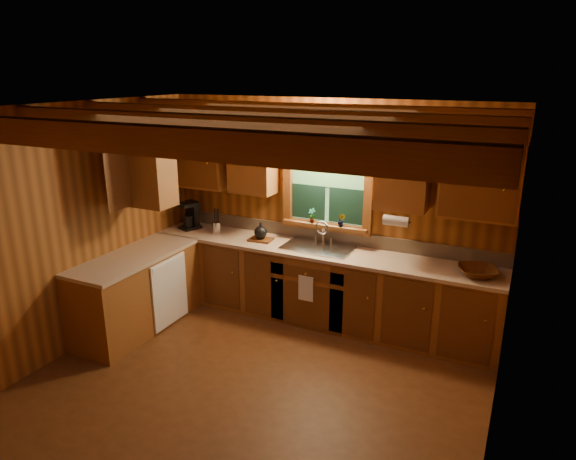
# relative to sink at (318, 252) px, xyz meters

# --- Properties ---
(room) EXTENTS (4.20, 4.20, 4.20)m
(room) POSITION_rel_sink_xyz_m (0.00, -1.60, 0.44)
(room) COLOR #532D14
(room) RESTS_ON ground
(ceiling_beams) EXTENTS (4.20, 2.54, 0.18)m
(ceiling_beams) POSITION_rel_sink_xyz_m (0.00, -1.60, 1.63)
(ceiling_beams) COLOR brown
(ceiling_beams) RESTS_ON room
(base_cabinets) EXTENTS (4.20, 2.22, 0.86)m
(base_cabinets) POSITION_rel_sink_xyz_m (-0.49, -0.32, -0.43)
(base_cabinets) COLOR brown
(base_cabinets) RESTS_ON ground
(countertop) EXTENTS (4.20, 2.24, 0.04)m
(countertop) POSITION_rel_sink_xyz_m (-0.48, -0.31, 0.02)
(countertop) COLOR tan
(countertop) RESTS_ON base_cabinets
(backsplash) EXTENTS (4.20, 0.02, 0.16)m
(backsplash) POSITION_rel_sink_xyz_m (0.00, 0.28, 0.12)
(backsplash) COLOR tan
(backsplash) RESTS_ON room
(dishwasher_panel) EXTENTS (0.02, 0.60, 0.80)m
(dishwasher_panel) POSITION_rel_sink_xyz_m (-1.47, -0.92, -0.43)
(dishwasher_panel) COLOR white
(dishwasher_panel) RESTS_ON base_cabinets
(upper_cabinets) EXTENTS (4.19, 1.77, 0.78)m
(upper_cabinets) POSITION_rel_sink_xyz_m (-0.56, -0.18, 0.98)
(upper_cabinets) COLOR brown
(upper_cabinets) RESTS_ON room
(window) EXTENTS (1.12, 0.08, 1.00)m
(window) POSITION_rel_sink_xyz_m (0.00, 0.26, 0.67)
(window) COLOR brown
(window) RESTS_ON room
(window_sill) EXTENTS (1.06, 0.14, 0.04)m
(window_sill) POSITION_rel_sink_xyz_m (0.00, 0.22, 0.26)
(window_sill) COLOR brown
(window_sill) RESTS_ON room
(wall_sconce) EXTENTS (0.45, 0.21, 0.17)m
(wall_sconce) POSITION_rel_sink_xyz_m (0.00, 0.14, 1.31)
(wall_sconce) COLOR black
(wall_sconce) RESTS_ON room
(paper_towel_roll) EXTENTS (0.27, 0.11, 0.11)m
(paper_towel_roll) POSITION_rel_sink_xyz_m (0.92, -0.07, 0.51)
(paper_towel_roll) COLOR white
(paper_towel_roll) RESTS_ON upper_cabinets
(dish_towel) EXTENTS (0.18, 0.01, 0.30)m
(dish_towel) POSITION_rel_sink_xyz_m (0.00, -0.34, -0.34)
(dish_towel) COLOR white
(dish_towel) RESTS_ON base_cabinets
(sink) EXTENTS (0.82, 0.48, 0.43)m
(sink) POSITION_rel_sink_xyz_m (0.00, 0.00, 0.00)
(sink) COLOR silver
(sink) RESTS_ON countertop
(coffee_maker) EXTENTS (0.20, 0.26, 0.36)m
(coffee_maker) POSITION_rel_sink_xyz_m (-1.82, 0.02, 0.22)
(coffee_maker) COLOR black
(coffee_maker) RESTS_ON countertop
(utensil_crock) EXTENTS (0.11, 0.11, 0.32)m
(utensil_crock) POSITION_rel_sink_xyz_m (-1.40, -0.00, 0.12)
(utensil_crock) COLOR silver
(utensil_crock) RESTS_ON countertop
(cutting_board) EXTENTS (0.30, 0.22, 0.02)m
(cutting_board) POSITION_rel_sink_xyz_m (-0.74, -0.04, 0.06)
(cutting_board) COLOR #592E13
(cutting_board) RESTS_ON countertop
(teakettle) EXTENTS (0.16, 0.16, 0.20)m
(teakettle) POSITION_rel_sink_xyz_m (-0.74, -0.04, 0.15)
(teakettle) COLOR black
(teakettle) RESTS_ON cutting_board
(wicker_basket) EXTENTS (0.50, 0.50, 0.10)m
(wicker_basket) POSITION_rel_sink_xyz_m (1.79, -0.08, 0.09)
(wicker_basket) COLOR #48230C
(wicker_basket) RESTS_ON countertop
(potted_plant_left) EXTENTS (0.11, 0.08, 0.18)m
(potted_plant_left) POSITION_rel_sink_xyz_m (-0.16, 0.18, 0.38)
(potted_plant_left) COLOR #592E13
(potted_plant_left) RESTS_ON window_sill
(potted_plant_right) EXTENTS (0.09, 0.08, 0.16)m
(potted_plant_right) POSITION_rel_sink_xyz_m (0.22, 0.18, 0.37)
(potted_plant_right) COLOR #592E13
(potted_plant_right) RESTS_ON window_sill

